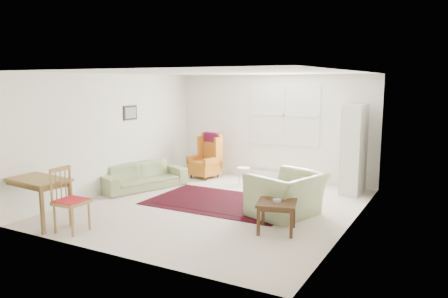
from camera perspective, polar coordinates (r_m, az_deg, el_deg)
The scene contains 10 objects.
room at distance 8.29m, azimuth -0.18°, elevation 1.32°, with size 5.04×5.54×2.51m.
rug at distance 8.59m, azimuth -0.31°, elevation -6.88°, with size 2.80×1.80×0.03m, color black, non-canonical shape.
sofa at distance 9.77m, azimuth -10.60°, elevation -2.86°, with size 1.92×0.75×0.77m, color #879563.
armchair at distance 7.72m, azimuth 8.13°, elevation -5.36°, with size 1.18×1.03×0.92m, color #879563.
wingback_chair at distance 10.63m, azimuth -2.59°, elevation -0.88°, with size 0.63×0.67×1.10m, color #BE6D1D, non-canonical shape.
coffee_table at distance 6.97m, azimuth 6.89°, elevation -8.75°, with size 0.60×0.60×0.49m, color #422714, non-canonical shape.
stool at distance 10.01m, azimuth 2.52°, elevation -3.53°, with size 0.30×0.30×0.40m, color white, non-canonical shape.
cabinet at distance 9.52m, azimuth 16.67°, elevation -0.03°, with size 0.39×0.75×1.87m, color silver, non-canonical shape.
desk at distance 7.89m, azimuth -23.38°, elevation -6.21°, with size 1.23×0.62×0.78m, color olive, non-canonical shape.
desk_chair at distance 7.24m, azimuth -19.33°, elevation -6.34°, with size 0.45×0.45×1.02m, color olive, non-canonical shape.
Camera 1 is at (3.98, -6.99, 2.34)m, focal length 35.00 mm.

